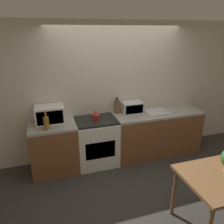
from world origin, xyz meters
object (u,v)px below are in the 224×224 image
at_px(stove_range, 97,142).
at_px(toaster_oven, 132,107).
at_px(microwave, 50,114).
at_px(bottle, 46,123).
at_px(dining_table, 217,184).
at_px(kettle, 96,116).

distance_m(stove_range, toaster_oven, 0.96).
relative_size(microwave, bottle, 1.68).
distance_m(microwave, toaster_oven, 1.55).
bearing_deg(toaster_oven, stove_range, -168.99).
relative_size(bottle, toaster_oven, 0.73).
xyz_separation_m(stove_range, bottle, (-0.86, -0.17, 0.57)).
height_order(toaster_oven, dining_table, toaster_oven).
bearing_deg(kettle, dining_table, -61.41).
height_order(stove_range, kettle, kettle).
relative_size(stove_range, toaster_oven, 2.24).
bearing_deg(dining_table, bottle, 137.77).
height_order(stove_range, dining_table, stove_range).
height_order(stove_range, microwave, microwave).
bearing_deg(kettle, stove_range, -119.87).
bearing_deg(toaster_oven, dining_table, -82.13).
bearing_deg(kettle, bottle, -168.53).
bearing_deg(bottle, dining_table, -42.23).
height_order(stove_range, bottle, bottle).
height_order(bottle, toaster_oven, bottle).
bearing_deg(microwave, toaster_oven, 1.23).
relative_size(microwave, toaster_oven, 1.23).
bearing_deg(microwave, kettle, -7.47).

